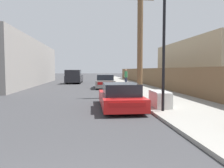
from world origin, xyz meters
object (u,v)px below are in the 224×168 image
object	(u,v)px
utility_pole	(140,41)
street_lamp	(164,44)
car_parked_mid	(105,82)
discarded_fridge	(160,99)
pedestrian	(126,77)
parked_sports_car_red	(120,97)
pickup_truck	(74,77)

from	to	relation	value
utility_pole	street_lamp	world-z (taller)	utility_pole
car_parked_mid	street_lamp	size ratio (longest dim) A/B	0.99
discarded_fridge	pedestrian	xyz separation A→B (m)	(0.87, 14.73, 0.57)
car_parked_mid	utility_pole	world-z (taller)	utility_pole
street_lamp	utility_pole	bearing A→B (deg)	87.04
discarded_fridge	pedestrian	world-z (taller)	pedestrian
parked_sports_car_red	utility_pole	bearing A→B (deg)	64.82
discarded_fridge	street_lamp	size ratio (longest dim) A/B	0.34
street_lamp	pedestrian	size ratio (longest dim) A/B	2.69
pickup_truck	street_lamp	distance (m)	21.95
discarded_fridge	parked_sports_car_red	size ratio (longest dim) A/B	0.36
utility_pole	pedestrian	distance (m)	10.72
parked_sports_car_red	street_lamp	world-z (taller)	street_lamp
pickup_truck	pedestrian	bearing A→B (deg)	140.90
utility_pole	discarded_fridge	bearing A→B (deg)	-90.66
discarded_fridge	pickup_truck	bearing A→B (deg)	107.28
car_parked_mid	utility_pole	bearing A→B (deg)	-73.44
discarded_fridge	car_parked_mid	distance (m)	12.10
discarded_fridge	utility_pole	bearing A→B (deg)	91.75
discarded_fridge	utility_pole	xyz separation A→B (m)	(0.05, 4.37, 3.23)
pedestrian	discarded_fridge	bearing A→B (deg)	-93.40
parked_sports_car_red	utility_pole	world-z (taller)	utility_pole
pickup_truck	utility_pole	xyz separation A→B (m)	(5.40, -15.79, 2.80)
car_parked_mid	street_lamp	bearing A→B (deg)	-79.99
car_parked_mid	parked_sports_car_red	bearing A→B (deg)	-87.12
pedestrian	car_parked_mid	bearing A→B (deg)	-133.23
car_parked_mid	pedestrian	xyz separation A→B (m)	(2.58, 2.74, 0.41)
pickup_truck	pedestrian	size ratio (longest dim) A/B	3.28
discarded_fridge	pickup_truck	size ratio (longest dim) A/B	0.28
street_lamp	discarded_fridge	bearing A→B (deg)	78.01
utility_pole	street_lamp	xyz separation A→B (m)	(-0.28, -5.46, -0.80)
parked_sports_car_red	pickup_truck	distance (m)	20.08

